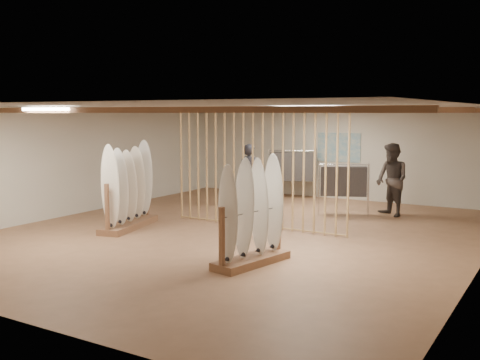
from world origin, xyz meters
The scene contains 15 objects.
floor centered at (0.00, 0.00, 0.00)m, with size 12.00×12.00×0.00m, color #8E6344.
ceiling centered at (0.00, 0.00, 2.80)m, with size 12.00×12.00×0.00m, color gray.
wall_back centered at (0.00, 6.00, 1.40)m, with size 12.00×12.00×0.00m, color beige.
wall_front centered at (0.00, -6.00, 1.40)m, with size 12.00×12.00×0.00m, color beige.
wall_left centered at (-5.00, 0.00, 1.40)m, with size 12.00×12.00×0.00m, color beige.
ceiling_slats centered at (0.00, 0.00, 2.72)m, with size 9.50×6.12×0.10m, color brown.
light_panels centered at (0.00, 0.00, 2.74)m, with size 1.20×0.35×0.06m, color white.
bamboo_partition centered at (0.00, 0.80, 1.40)m, with size 4.45×0.05×2.78m.
poster centered at (0.00, 5.98, 1.60)m, with size 1.40×0.03×0.90m, color teal.
rack_left centered at (-2.55, -0.80, 0.65)m, with size 1.00×2.09×1.92m.
rack_right centered at (1.49, -2.09, 0.63)m, with size 0.82×1.68×1.88m.
clothing_rack_a centered at (-1.21, 5.21, 1.01)m, with size 1.38×0.86×1.56m.
clothing_rack_b centered at (1.13, 3.41, 0.89)m, with size 1.22×0.73×1.37m.
shopper_a centered at (-1.64, 3.26, 1.02)m, with size 0.74×0.50×2.04m, color black.
shopper_b centered at (2.28, 3.85, 1.08)m, with size 1.04×0.81×2.15m, color #3D342F.
Camera 1 is at (6.28, -10.51, 2.68)m, focal length 42.00 mm.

